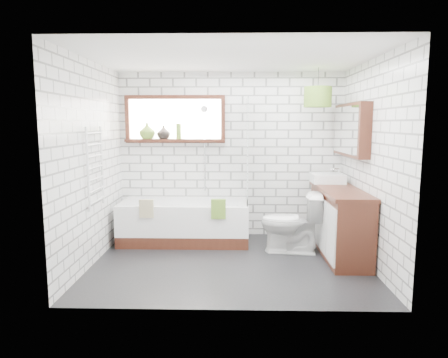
{
  "coord_description": "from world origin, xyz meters",
  "views": [
    {
      "loc": [
        0.05,
        -4.84,
        1.74
      ],
      "look_at": [
        -0.08,
        0.25,
        1.03
      ],
      "focal_mm": 32.0,
      "sensor_mm": 36.0,
      "label": 1
    }
  ],
  "objects_px": {
    "bathtub": "(185,221)",
    "basin": "(327,178)",
    "vanity": "(339,221)",
    "pendant": "(318,97)",
    "toilet": "(291,223)"
  },
  "relations": [
    {
      "from": "bathtub",
      "to": "vanity",
      "type": "bearing_deg",
      "value": -14.1
    },
    {
      "from": "toilet",
      "to": "pendant",
      "type": "xyz_separation_m",
      "value": [
        0.39,
        0.39,
        1.69
      ]
    },
    {
      "from": "bathtub",
      "to": "vanity",
      "type": "xyz_separation_m",
      "value": [
        2.12,
        -0.53,
        0.15
      ]
    },
    {
      "from": "basin",
      "to": "bathtub",
      "type": "bearing_deg",
      "value": 179.07
    },
    {
      "from": "bathtub",
      "to": "toilet",
      "type": "distance_m",
      "value": 1.57
    },
    {
      "from": "bathtub",
      "to": "vanity",
      "type": "height_order",
      "value": "vanity"
    },
    {
      "from": "toilet",
      "to": "pendant",
      "type": "bearing_deg",
      "value": 142.76
    },
    {
      "from": "bathtub",
      "to": "vanity",
      "type": "relative_size",
      "value": 1.19
    },
    {
      "from": "vanity",
      "to": "pendant",
      "type": "xyz_separation_m",
      "value": [
        -0.24,
        0.47,
        1.65
      ]
    },
    {
      "from": "basin",
      "to": "toilet",
      "type": "relative_size",
      "value": 0.55
    },
    {
      "from": "vanity",
      "to": "toilet",
      "type": "xyz_separation_m",
      "value": [
        -0.63,
        0.08,
        -0.04
      ]
    },
    {
      "from": "pendant",
      "to": "basin",
      "type": "bearing_deg",
      "value": 10.45
    },
    {
      "from": "bathtub",
      "to": "basin",
      "type": "bearing_deg",
      "value": -0.93
    },
    {
      "from": "toilet",
      "to": "pendant",
      "type": "distance_m",
      "value": 1.78
    },
    {
      "from": "vanity",
      "to": "pendant",
      "type": "distance_m",
      "value": 1.73
    }
  ]
}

